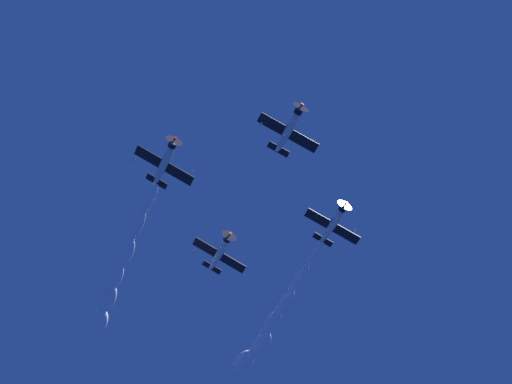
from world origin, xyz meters
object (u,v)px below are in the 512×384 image
object	(u,v)px
airplane_right_wingman	(165,162)
airplane_slot_tail	(220,252)
airplane_lead	(289,129)
airplane_left_wingman	(333,223)

from	to	relation	value
airplane_right_wingman	airplane_slot_tail	world-z (taller)	airplane_slot_tail
airplane_lead	airplane_slot_tail	size ratio (longest dim) A/B	1.01
airplane_left_wingman	airplane_slot_tail	distance (m)	18.71
airplane_slot_tail	airplane_left_wingman	bearing A→B (deg)	-71.23
airplane_lead	airplane_left_wingman	xyz separation A→B (m)	(17.70, 3.45, -0.88)
airplane_lead	airplane_left_wingman	world-z (taller)	airplane_lead
airplane_left_wingman	airplane_slot_tail	xyz separation A→B (m)	(-6.02, 17.70, -0.78)
airplane_left_wingman	airplane_slot_tail	size ratio (longest dim) A/B	1.01
airplane_lead	airplane_slot_tail	distance (m)	24.21
airplane_right_wingman	airplane_lead	bearing A→B (deg)	-68.14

